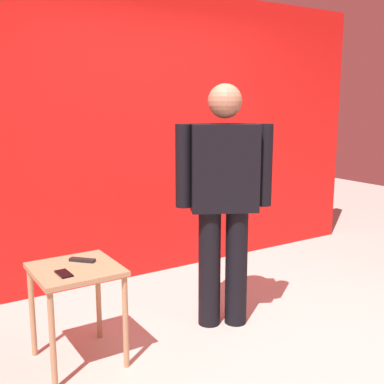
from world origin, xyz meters
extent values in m
plane|color=#B7B2A8|center=(0.00, 0.00, 0.00)|extent=(12.00, 12.00, 0.00)
cube|color=red|center=(0.00, 1.70, 1.32)|extent=(4.90, 0.12, 2.64)
cylinder|color=black|center=(-0.23, 0.45, 0.44)|extent=(0.22, 0.22, 0.87)
cylinder|color=black|center=(-0.05, 0.36, 0.44)|extent=(0.22, 0.22, 0.87)
cube|color=black|center=(-0.14, 0.40, 1.18)|extent=(0.53, 0.43, 0.62)
cube|color=red|center=(-0.08, 0.51, 1.21)|extent=(0.12, 0.07, 0.52)
cube|color=silver|center=(-0.08, 0.52, 1.19)|extent=(0.05, 0.03, 0.47)
cylinder|color=black|center=(-0.40, 0.53, 1.19)|extent=(0.16, 0.16, 0.59)
cylinder|color=black|center=(0.11, 0.27, 1.19)|extent=(0.16, 0.16, 0.59)
sphere|color=#A87A5B|center=(-0.14, 0.40, 1.64)|extent=(0.24, 0.24, 0.24)
cube|color=tan|center=(-1.23, 0.46, 0.62)|extent=(0.51, 0.51, 0.03)
cylinder|color=tan|center=(-1.46, 0.23, 0.30)|extent=(0.04, 0.04, 0.60)
cylinder|color=tan|center=(-1.01, 0.23, 0.30)|extent=(0.04, 0.04, 0.60)
cylinder|color=tan|center=(-1.46, 0.68, 0.30)|extent=(0.04, 0.04, 0.60)
cylinder|color=tan|center=(-1.01, 0.68, 0.30)|extent=(0.04, 0.04, 0.60)
cube|color=black|center=(-1.33, 0.37, 0.64)|extent=(0.08, 0.15, 0.01)
cube|color=black|center=(-1.16, 0.53, 0.64)|extent=(0.15, 0.15, 0.02)
camera|label=1|loc=(-2.12, -2.31, 1.64)|focal=44.62mm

